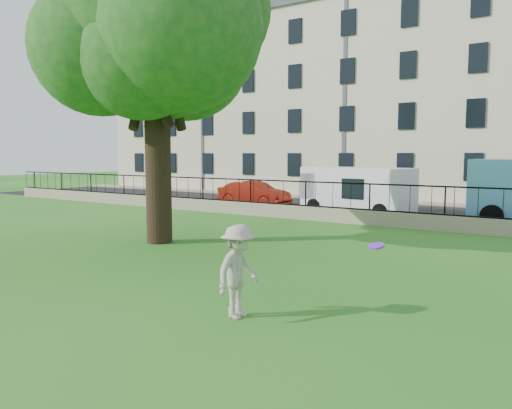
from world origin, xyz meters
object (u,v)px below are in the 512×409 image
Objects in this scene: man at (239,271)px; frisbee at (376,246)px; red_sedan at (254,194)px; white_van at (357,191)px; tree at (154,24)px.

frisbee is (2.20, 0.91, 0.55)m from man.
frisbee is 19.79m from red_sedan.
red_sedan is at bearing -172.09° from white_van.
frisbee is 16.47m from white_van.
tree reaches higher than red_sedan.
white_van is (-4.50, 15.95, 0.29)m from man.
frisbee is at bearing -23.05° from tree.
tree is at bearing 55.62° from man.
man is at bearing -143.79° from red_sedan.
tree is 1.96× the size of white_van.
tree reaches higher than white_van.
tree is 39.24× the size of frisbee.
tree is at bearing -93.91° from white_van.
tree reaches higher than man.
man is (6.84, -4.76, -6.26)m from tree.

